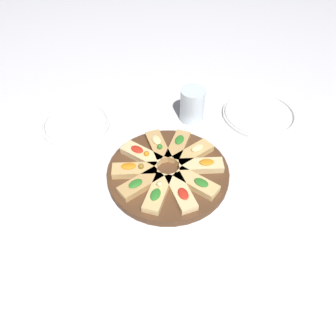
{
  "coord_description": "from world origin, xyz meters",
  "views": [
    {
      "loc": [
        -0.06,
        -0.59,
        0.68
      ],
      "look_at": [
        0.0,
        0.0,
        0.03
      ],
      "focal_mm": 35.0,
      "sensor_mm": 36.0,
      "label": 1
    }
  ],
  "objects_px": {
    "plate_right": "(259,114)",
    "water_glass": "(192,105)",
    "napkin_stack": "(76,251)",
    "plate_left": "(76,123)",
    "serving_board": "(168,173)"
  },
  "relations": [
    {
      "from": "plate_right",
      "to": "water_glass",
      "type": "height_order",
      "value": "water_glass"
    },
    {
      "from": "water_glass",
      "to": "napkin_stack",
      "type": "xyz_separation_m",
      "value": [
        -0.33,
        -0.45,
        -0.05
      ]
    },
    {
      "from": "plate_left",
      "to": "serving_board",
      "type": "bearing_deg",
      "value": -41.7
    },
    {
      "from": "plate_left",
      "to": "water_glass",
      "type": "height_order",
      "value": "water_glass"
    },
    {
      "from": "serving_board",
      "to": "napkin_stack",
      "type": "xyz_separation_m",
      "value": [
        -0.23,
        -0.21,
        -0.01
      ]
    },
    {
      "from": "serving_board",
      "to": "plate_left",
      "type": "relative_size",
      "value": 1.54
    },
    {
      "from": "serving_board",
      "to": "water_glass",
      "type": "height_order",
      "value": "water_glass"
    },
    {
      "from": "serving_board",
      "to": "napkin_stack",
      "type": "height_order",
      "value": "serving_board"
    },
    {
      "from": "water_glass",
      "to": "napkin_stack",
      "type": "bearing_deg",
      "value": -126.15
    },
    {
      "from": "serving_board",
      "to": "napkin_stack",
      "type": "distance_m",
      "value": 0.31
    },
    {
      "from": "serving_board",
      "to": "plate_right",
      "type": "relative_size",
      "value": 1.38
    },
    {
      "from": "plate_left",
      "to": "water_glass",
      "type": "bearing_deg",
      "value": -0.08
    },
    {
      "from": "serving_board",
      "to": "plate_right",
      "type": "height_order",
      "value": "serving_board"
    },
    {
      "from": "plate_left",
      "to": "napkin_stack",
      "type": "height_order",
      "value": "plate_left"
    },
    {
      "from": "water_glass",
      "to": "serving_board",
      "type": "bearing_deg",
      "value": -112.46
    }
  ]
}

